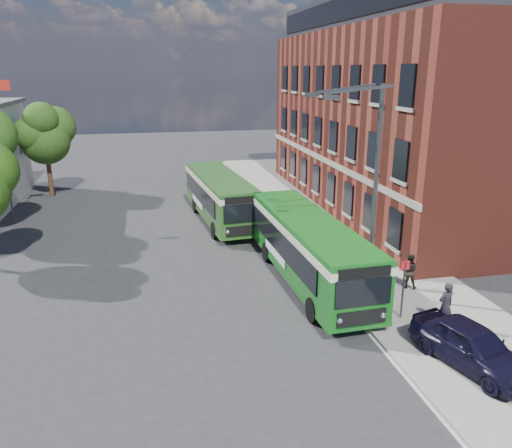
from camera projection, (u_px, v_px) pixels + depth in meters
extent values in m
plane|color=#2A2A2D|center=(242.00, 289.00, 22.52)|extent=(120.00, 120.00, 0.00)
cube|color=gray|center=(328.00, 226.00, 31.37)|extent=(6.00, 48.00, 0.15)
cube|color=beige|center=(281.00, 230.00, 30.78)|extent=(0.12, 48.00, 0.01)
cube|color=maroon|center=(407.00, 122.00, 34.75)|extent=(12.00, 26.00, 12.00)
cube|color=#B1A995|center=(323.00, 159.00, 34.25)|extent=(0.12, 26.00, 0.35)
cube|color=#212429|center=(416.00, 12.00, 32.64)|extent=(10.80, 24.80, 2.20)
cube|color=black|center=(338.00, 10.00, 31.55)|extent=(0.08, 24.00, 1.40)
cylinder|color=#3A3D3F|center=(4.00, 154.00, 30.81)|extent=(0.10, 0.10, 9.00)
cube|color=red|center=(2.00, 85.00, 29.68)|extent=(0.90, 0.02, 0.60)
cylinder|color=#3A3D3F|center=(368.00, 295.00, 21.65)|extent=(0.44, 0.44, 0.30)
cylinder|color=#3A3D3F|center=(375.00, 198.00, 20.36)|extent=(0.18, 0.18, 9.00)
cube|color=#3A3D3F|center=(359.00, 90.00, 18.27)|extent=(2.58, 0.46, 0.37)
cube|color=#3A3D3F|center=(346.00, 88.00, 19.39)|extent=(2.58, 0.46, 0.37)
cube|color=#3A3D3F|center=(331.00, 98.00, 17.65)|extent=(0.55, 0.22, 0.16)
cube|color=#3A3D3F|center=(312.00, 95.00, 19.67)|extent=(0.55, 0.22, 0.16)
cylinder|color=#3A3D3F|center=(403.00, 292.00, 19.35)|extent=(0.08, 0.08, 2.50)
cube|color=red|center=(405.00, 265.00, 19.02)|extent=(0.35, 0.04, 0.35)
cube|color=#15611A|center=(308.00, 245.00, 22.97)|extent=(2.93, 11.37, 2.45)
cube|color=#15611A|center=(307.00, 270.00, 23.35)|extent=(2.98, 11.41, 0.14)
cube|color=black|center=(280.00, 242.00, 22.90)|extent=(0.45, 9.48, 1.10)
cube|color=black|center=(332.00, 238.00, 23.51)|extent=(0.45, 9.48, 1.10)
cube|color=#F2E7C7|center=(309.00, 228.00, 22.72)|extent=(3.00, 11.43, 0.32)
cube|color=#15611A|center=(309.00, 220.00, 22.61)|extent=(2.83, 11.27, 0.12)
cube|color=black|center=(363.00, 292.00, 17.67)|extent=(2.15, 0.16, 1.05)
cube|color=black|center=(365.00, 273.00, 17.44)|extent=(2.00, 0.16, 0.38)
cube|color=black|center=(362.00, 318.00, 17.96)|extent=(1.90, 0.15, 0.55)
sphere|color=silver|center=(340.00, 320.00, 17.77)|extent=(0.26, 0.26, 0.26)
sphere|color=silver|center=(383.00, 315.00, 18.18)|extent=(0.26, 0.26, 0.26)
cube|color=black|center=(274.00, 208.00, 28.15)|extent=(2.00, 0.16, 0.90)
cube|color=white|center=(275.00, 253.00, 23.77)|extent=(0.16, 3.20, 0.45)
cylinder|color=black|center=(313.00, 310.00, 19.52)|extent=(0.32, 1.01, 1.00)
cylinder|color=black|center=(367.00, 303.00, 20.07)|extent=(0.32, 1.01, 1.00)
cylinder|color=black|center=(267.00, 252.00, 25.70)|extent=(0.32, 1.01, 1.00)
cylinder|color=black|center=(310.00, 248.00, 26.25)|extent=(0.32, 1.01, 1.00)
cube|color=#29581E|center=(220.00, 194.00, 32.23)|extent=(3.49, 10.67, 2.45)
cube|color=#29581E|center=(220.00, 213.00, 32.60)|extent=(3.53, 10.72, 0.14)
cube|color=black|center=(199.00, 193.00, 32.09)|extent=(0.91, 8.65, 1.10)
cube|color=black|center=(238.00, 190.00, 32.83)|extent=(0.91, 8.65, 1.10)
cube|color=#F3E7C8|center=(220.00, 182.00, 31.98)|extent=(3.55, 10.74, 0.32)
cube|color=#29581E|center=(219.00, 176.00, 31.87)|extent=(3.38, 10.57, 0.12)
cube|color=black|center=(242.00, 213.00, 27.38)|extent=(2.15, 0.28, 1.05)
cube|color=black|center=(242.00, 200.00, 27.14)|extent=(2.00, 0.27, 0.38)
cube|color=black|center=(243.00, 231.00, 27.66)|extent=(1.90, 0.26, 0.55)
sphere|color=silver|center=(228.00, 232.00, 27.44)|extent=(0.26, 0.26, 0.26)
sphere|color=silver|center=(257.00, 229.00, 27.93)|extent=(0.26, 0.26, 0.26)
cube|color=black|center=(203.00, 175.00, 36.96)|extent=(2.00, 0.27, 0.90)
cube|color=white|center=(198.00, 201.00, 32.95)|extent=(0.34, 3.19, 0.45)
cylinder|color=black|center=(215.00, 230.00, 29.13)|extent=(0.37, 1.02, 1.00)
cylinder|color=black|center=(253.00, 227.00, 29.81)|extent=(0.37, 1.02, 1.00)
cylinder|color=black|center=(195.00, 205.00, 34.49)|extent=(0.37, 1.02, 1.00)
cylinder|color=black|center=(228.00, 203.00, 35.16)|extent=(0.37, 1.02, 1.00)
imported|color=black|center=(472.00, 345.00, 16.28)|extent=(2.81, 4.63, 1.47)
imported|color=black|center=(445.00, 305.00, 18.65)|extent=(0.74, 0.55, 1.82)
imported|color=black|center=(409.00, 271.00, 22.13)|extent=(0.97, 0.89, 1.60)
cylinder|color=#392214|center=(50.00, 177.00, 38.58)|extent=(0.36, 0.36, 3.10)
sphere|color=#244314|center=(45.00, 140.00, 37.74)|extent=(3.66, 3.66, 3.66)
sphere|color=#244314|center=(55.00, 127.00, 38.14)|extent=(3.10, 3.10, 3.10)
sphere|color=#244314|center=(34.00, 134.00, 36.99)|extent=(2.82, 2.82, 2.82)
sphere|color=#244314|center=(41.00, 119.00, 36.60)|extent=(2.54, 2.54, 2.54)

